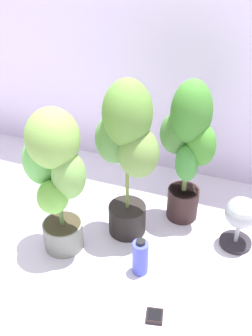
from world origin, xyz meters
The scene contains 8 objects.
ground_plane centered at (0.00, 0.00, 0.00)m, with size 8.00×8.00×0.00m, color silver.
mylar_back_wall centered at (0.00, 0.86, 1.00)m, with size 3.20×0.01×2.00m, color silver.
potted_plant_front_left centered at (-0.26, -0.11, 0.52)m, with size 0.41×0.34×0.86m.
potted_plant_center centered at (0.04, 0.14, 0.59)m, with size 0.43×0.33×0.95m.
potted_plant_back_right centered at (0.31, 0.37, 0.53)m, with size 0.36×0.30×0.89m.
hygrometer_box centered at (0.37, -0.39, 0.01)m, with size 0.09×0.09×0.03m.
floor_fan centered at (0.66, 0.24, 0.20)m, with size 0.19×0.19×0.32m.
nutrient_bottle centered at (0.21, -0.14, 0.10)m, with size 0.08×0.08×0.22m.
Camera 1 is at (0.67, -1.60, 1.73)m, focal length 45.23 mm.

